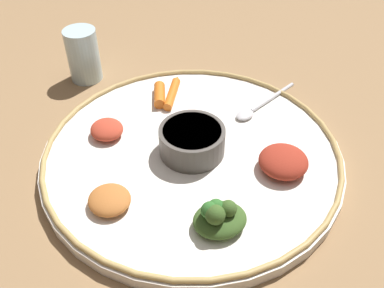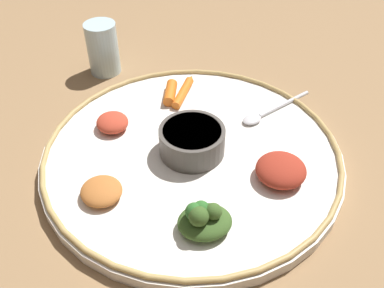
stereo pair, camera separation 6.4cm
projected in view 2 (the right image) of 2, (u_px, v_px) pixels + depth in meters
The scene contains 12 objects.
ground_plane at pixel (192, 160), 0.66m from camera, with size 2.40×2.40×0.00m, color olive.
platter at pixel (192, 156), 0.66m from camera, with size 0.45×0.45×0.02m, color white.
platter_rim at pixel (192, 150), 0.65m from camera, with size 0.45×0.45×0.01m, color tan.
center_bowl at pixel (192, 140), 0.63m from camera, with size 0.10×0.10×0.04m.
spoon at pixel (266, 113), 0.71m from camera, with size 0.03×0.15×0.01m.
greens_pile at pixel (204, 219), 0.53m from camera, with size 0.08×0.09×0.05m.
carrot_near_spoon at pixel (184, 91), 0.76m from camera, with size 0.07×0.08×0.02m.
carrot_outer at pixel (171, 91), 0.75m from camera, with size 0.07×0.06×0.02m.
mound_chickpea at pixel (101, 191), 0.58m from camera, with size 0.06×0.06×0.02m, color #B2662D.
mound_beet at pixel (281, 170), 0.60m from camera, with size 0.07×0.07×0.03m, color maroon.
mound_berbere_red at pixel (112, 122), 0.68m from camera, with size 0.05×0.05×0.02m, color #B73D28.
drinking_glass at pixel (103, 51), 0.82m from camera, with size 0.06×0.06×0.10m.
Camera 2 is at (0.41, -0.25, 0.46)m, focal length 40.31 mm.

